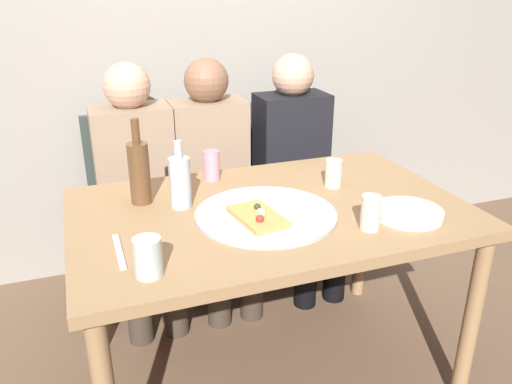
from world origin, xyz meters
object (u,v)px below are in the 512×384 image
object	(u,v)px
chair_left	(136,195)
dining_table	(270,228)
beer_bottle	(180,181)
plate_stack	(408,213)
table_knife	(119,251)
tumbler_far	(371,213)
wine_bottle	(139,171)
soda_can	(211,165)
chair_right	(286,175)
chair_middle	(207,186)
guest_by_wall	(298,162)
guest_in_sweater	(138,181)
tumbler_near	(148,257)
wine_glass	(333,173)
pizza_slice_last	(258,216)
guest_in_beanie	(214,172)
pizza_tray	(266,214)

from	to	relation	value
chair_left	dining_table	bearing A→B (deg)	114.54
beer_bottle	plate_stack	bearing A→B (deg)	-26.09
dining_table	table_knife	distance (m)	0.57
dining_table	tumbler_far	distance (m)	0.39
dining_table	wine_bottle	size ratio (longest dim) A/B	4.45
beer_bottle	soda_can	distance (m)	0.29
tumbler_far	chair_right	distance (m)	1.16
chair_middle	guest_by_wall	world-z (taller)	guest_by_wall
plate_stack	table_knife	size ratio (longest dim) A/B	1.07
beer_bottle	guest_by_wall	bearing A→B (deg)	38.33
guest_in_sweater	tumbler_far	bearing A→B (deg)	123.18
dining_table	tumbler_near	distance (m)	0.59
wine_glass	table_knife	size ratio (longest dim) A/B	0.50
pizza_slice_last	wine_bottle	xyz separation A→B (m)	(-0.34, 0.31, 0.10)
beer_bottle	soda_can	world-z (taller)	beer_bottle
wine_bottle	table_knife	bearing A→B (deg)	-108.73
guest_in_beanie	guest_in_sweater	bearing A→B (deg)	0.00
wine_bottle	tumbler_far	world-z (taller)	wine_bottle
wine_glass	soda_can	xyz separation A→B (m)	(-0.43, 0.24, 0.01)
plate_stack	pizza_slice_last	bearing A→B (deg)	165.42
chair_left	chair_middle	distance (m)	0.36
pizza_tray	guest_in_beanie	distance (m)	0.76
tumbler_far	table_knife	bearing A→B (deg)	171.30
pizza_tray	plate_stack	bearing A→B (deg)	-20.58
wine_bottle	guest_in_sweater	distance (m)	0.53
dining_table	guest_in_beanie	distance (m)	0.69
dining_table	wine_bottle	bearing A→B (deg)	154.37
wine_glass	guest_by_wall	size ratio (longest dim) A/B	0.09
dining_table	chair_right	bearing A→B (deg)	63.34
tumbler_near	table_knife	xyz separation A→B (m)	(-0.07, 0.16, -0.05)
beer_bottle	wine_glass	distance (m)	0.61
pizza_tray	table_knife	distance (m)	0.51
tumbler_near	guest_in_beanie	bearing A→B (deg)	65.16
chair_middle	guest_in_beanie	distance (m)	0.20
table_knife	guest_by_wall	xyz separation A→B (m)	(0.97, 0.84, -0.10)
pizza_tray	plate_stack	size ratio (longest dim) A/B	2.09
soda_can	guest_by_wall	size ratio (longest dim) A/B	0.10
guest_in_sweater	table_knife	bearing A→B (deg)	78.97
wine_bottle	guest_by_wall	world-z (taller)	guest_by_wall
beer_bottle	chair_left	xyz separation A→B (m)	(-0.09, 0.72, -0.33)
tumbler_near	chair_middle	world-z (taller)	chair_middle
beer_bottle	chair_right	bearing A→B (deg)	45.02
beer_bottle	guest_by_wall	size ratio (longest dim) A/B	0.21
pizza_slice_last	chair_middle	bearing A→B (deg)	86.05
plate_stack	wine_glass	bearing A→B (deg)	108.39
beer_bottle	guest_in_sweater	size ratio (longest dim) A/B	0.21
plate_stack	chair_left	size ratio (longest dim) A/B	0.26
tumbler_far	guest_in_beanie	xyz separation A→B (m)	(-0.26, 0.96, -0.16)
pizza_tray	chair_left	world-z (taller)	chair_left
pizza_tray	chair_middle	bearing A→B (deg)	88.67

